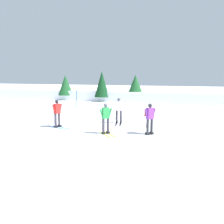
{
  "coord_description": "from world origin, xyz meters",
  "views": [
    {
      "loc": [
        4.24,
        -10.26,
        3.24
      ],
      "look_at": [
        -0.36,
        4.07,
        0.9
      ],
      "focal_mm": 38.69,
      "sensor_mm": 36.0,
      "label": 1
    }
  ],
  "objects_px": {
    "skier_red": "(57,113)",
    "skier_green": "(106,118)",
    "skier_white": "(119,110)",
    "conifer_far_right": "(102,84)",
    "skier_purple": "(150,117)",
    "trail_marker_pole": "(77,100)",
    "conifer_far_left": "(135,86)",
    "conifer_far_centre": "(66,85)"
  },
  "relations": [
    {
      "from": "skier_white",
      "to": "conifer_far_right",
      "type": "relative_size",
      "value": 0.47
    },
    {
      "from": "skier_purple",
      "to": "conifer_far_centre",
      "type": "bearing_deg",
      "value": 131.63
    },
    {
      "from": "skier_purple",
      "to": "trail_marker_pole",
      "type": "height_order",
      "value": "trail_marker_pole"
    },
    {
      "from": "conifer_far_right",
      "to": "trail_marker_pole",
      "type": "bearing_deg",
      "value": -89.1
    },
    {
      "from": "trail_marker_pole",
      "to": "conifer_far_centre",
      "type": "relative_size",
      "value": 0.57
    },
    {
      "from": "trail_marker_pole",
      "to": "conifer_far_left",
      "type": "bearing_deg",
      "value": 65.39
    },
    {
      "from": "skier_green",
      "to": "conifer_far_centre",
      "type": "bearing_deg",
      "value": 125.14
    },
    {
      "from": "conifer_far_right",
      "to": "conifer_far_centre",
      "type": "distance_m",
      "value": 5.07
    },
    {
      "from": "skier_purple",
      "to": "trail_marker_pole",
      "type": "xyz_separation_m",
      "value": [
        -7.95,
        7.35,
        -0.05
      ]
    },
    {
      "from": "skier_red",
      "to": "conifer_far_centre",
      "type": "relative_size",
      "value": 0.54
    },
    {
      "from": "skier_white",
      "to": "conifer_far_right",
      "type": "height_order",
      "value": "conifer_far_right"
    },
    {
      "from": "skier_purple",
      "to": "skier_red",
      "type": "distance_m",
      "value": 5.7
    },
    {
      "from": "skier_white",
      "to": "skier_red",
      "type": "distance_m",
      "value": 4.03
    },
    {
      "from": "skier_white",
      "to": "trail_marker_pole",
      "type": "relative_size",
      "value": 0.94
    },
    {
      "from": "skier_red",
      "to": "skier_green",
      "type": "relative_size",
      "value": 1.0
    },
    {
      "from": "skier_purple",
      "to": "trail_marker_pole",
      "type": "relative_size",
      "value": 0.94
    },
    {
      "from": "skier_white",
      "to": "conifer_far_left",
      "type": "distance_m",
      "value": 13.24
    },
    {
      "from": "skier_white",
      "to": "skier_green",
      "type": "xyz_separation_m",
      "value": [
        0.15,
        -3.06,
        0.0
      ]
    },
    {
      "from": "skier_red",
      "to": "conifer_far_right",
      "type": "bearing_deg",
      "value": 99.3
    },
    {
      "from": "skier_green",
      "to": "trail_marker_pole",
      "type": "height_order",
      "value": "trail_marker_pole"
    },
    {
      "from": "skier_purple",
      "to": "conifer_far_left",
      "type": "relative_size",
      "value": 0.53
    },
    {
      "from": "skier_green",
      "to": "conifer_far_left",
      "type": "height_order",
      "value": "conifer_far_left"
    },
    {
      "from": "skier_red",
      "to": "conifer_far_centre",
      "type": "height_order",
      "value": "conifer_far_centre"
    },
    {
      "from": "conifer_far_right",
      "to": "conifer_far_centre",
      "type": "relative_size",
      "value": 1.15
    },
    {
      "from": "trail_marker_pole",
      "to": "skier_white",
      "type": "bearing_deg",
      "value": -41.68
    },
    {
      "from": "skier_red",
      "to": "skier_purple",
      "type": "bearing_deg",
      "value": -0.72
    },
    {
      "from": "skier_purple",
      "to": "skier_green",
      "type": "bearing_deg",
      "value": -165.16
    },
    {
      "from": "conifer_far_left",
      "to": "skier_red",
      "type": "bearing_deg",
      "value": -95.57
    },
    {
      "from": "trail_marker_pole",
      "to": "conifer_far_centre",
      "type": "height_order",
      "value": "conifer_far_centre"
    },
    {
      "from": "skier_purple",
      "to": "conifer_far_left",
      "type": "height_order",
      "value": "conifer_far_left"
    },
    {
      "from": "conifer_far_left",
      "to": "trail_marker_pole",
      "type": "bearing_deg",
      "value": -114.61
    },
    {
      "from": "skier_purple",
      "to": "conifer_far_centre",
      "type": "height_order",
      "value": "conifer_far_centre"
    },
    {
      "from": "trail_marker_pole",
      "to": "conifer_far_right",
      "type": "xyz_separation_m",
      "value": [
        -0.11,
        7.1,
        1.2
      ]
    },
    {
      "from": "skier_purple",
      "to": "conifer_far_left",
      "type": "bearing_deg",
      "value": 105.11
    },
    {
      "from": "skier_purple",
      "to": "skier_green",
      "type": "height_order",
      "value": "same"
    },
    {
      "from": "conifer_far_centre",
      "to": "skier_green",
      "type": "bearing_deg",
      "value": -54.86
    },
    {
      "from": "skier_white",
      "to": "trail_marker_pole",
      "type": "bearing_deg",
      "value": 138.32
    },
    {
      "from": "skier_red",
      "to": "conifer_far_left",
      "type": "distance_m",
      "value": 15.57
    },
    {
      "from": "skier_white",
      "to": "conifer_far_centre",
      "type": "height_order",
      "value": "conifer_far_centre"
    },
    {
      "from": "trail_marker_pole",
      "to": "conifer_far_left",
      "type": "relative_size",
      "value": 0.56
    },
    {
      "from": "skier_white",
      "to": "skier_red",
      "type": "bearing_deg",
      "value": -143.85
    },
    {
      "from": "skier_white",
      "to": "conifer_far_right",
      "type": "xyz_separation_m",
      "value": [
        -5.61,
        12.0,
        1.19
      ]
    }
  ]
}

